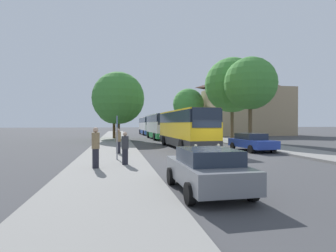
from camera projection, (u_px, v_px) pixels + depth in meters
ground_plane at (220, 157)px, 17.17m from camera, size 300.00×300.00×0.00m
sidewalk_left at (111, 159)px, 15.82m from camera, size 4.00×120.00×0.15m
sidewalk_right at (313, 154)px, 18.51m from camera, size 4.00×120.00×0.15m
building_right_background at (246, 104)px, 52.28m from camera, size 15.13×10.93×12.42m
bus_front at (185, 128)px, 23.89m from camera, size 3.02×11.12×3.40m
bus_middle at (160, 126)px, 38.09m from camera, size 2.95×10.27×3.56m
bus_rear at (148, 125)px, 53.23m from camera, size 2.98×12.17×3.55m
parked_car_left_curb at (207, 169)px, 8.43m from camera, size 2.06×3.94×1.41m
parked_car_right_near at (252, 142)px, 21.23m from camera, size 2.23×4.70×1.44m
parked_car_right_far at (194, 134)px, 35.79m from camera, size 2.17×4.14×1.46m
bus_stop_sign at (117, 132)px, 15.09m from camera, size 0.08×0.45×2.52m
pedestrian_waiting_near at (125, 148)px, 13.23m from camera, size 0.36×0.36×1.65m
pedestrian_waiting_far at (96, 147)px, 12.15m from camera, size 0.36×0.36×1.90m
pedestrian_walking_back at (118, 141)px, 18.17m from camera, size 0.36×0.36×1.73m
tree_left_near at (118, 98)px, 33.95m from camera, size 6.76×6.76×8.78m
tree_left_far at (114, 106)px, 37.42m from camera, size 5.17×5.17×7.25m
tree_right_near at (250, 84)px, 27.98m from camera, size 5.60×5.60×9.19m
tree_right_mid at (232, 85)px, 32.41m from camera, size 6.76×6.76×10.24m
tree_right_far at (188, 104)px, 53.85m from camera, size 6.36×6.36×9.32m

